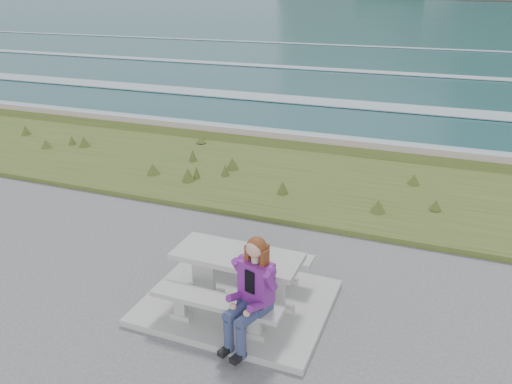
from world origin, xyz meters
TOP-DOWN VIEW (x-y plane):
  - concrete_slab at (0.00, 0.00)m, footprint 2.60×2.10m
  - picnic_table at (0.00, 0.00)m, footprint 1.80×0.75m
  - bench_landward at (0.00, -0.70)m, footprint 1.80×0.35m
  - bench_seaward at (0.00, 0.70)m, footprint 1.80×0.35m
  - grass_verge at (0.00, 5.00)m, footprint 160.00×4.50m
  - shore_drop at (0.00, 7.90)m, footprint 160.00×0.80m
  - ocean at (0.00, 25.09)m, footprint 1600.00×1600.00m
  - seated_woman at (0.51, -0.83)m, footprint 0.59×0.80m

SIDE VIEW (x-z plane):
  - ocean at x=0.00m, z-range -1.79..-1.70m
  - grass_verge at x=0.00m, z-range -0.11..0.11m
  - shore_drop at x=0.00m, z-range -1.10..1.10m
  - concrete_slab at x=0.00m, z-range 0.00..0.10m
  - bench_landward at x=0.00m, z-range 0.22..0.67m
  - bench_seaward at x=0.00m, z-range 0.22..0.67m
  - seated_woman at x=0.51m, z-range -0.09..1.35m
  - picnic_table at x=0.00m, z-range 0.31..1.06m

